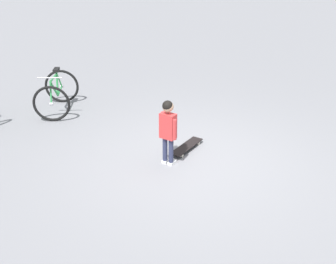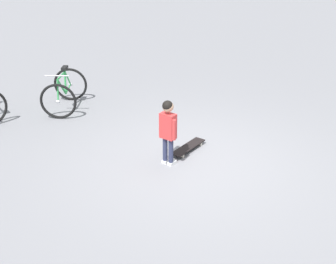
{
  "view_description": "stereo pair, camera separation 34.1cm",
  "coord_description": "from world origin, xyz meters",
  "views": [
    {
      "loc": [
        -3.12,
        5.19,
        3.33
      ],
      "look_at": [
        0.35,
        0.31,
        0.55
      ],
      "focal_mm": 46.54,
      "sensor_mm": 36.0,
      "label": 1
    },
    {
      "loc": [
        -3.39,
        4.99,
        3.33
      ],
      "look_at": [
        0.35,
        0.31,
        0.55
      ],
      "focal_mm": 46.54,
      "sensor_mm": 36.0,
      "label": 2
    }
  ],
  "objects": [
    {
      "name": "ground_plane",
      "position": [
        0.0,
        0.0,
        0.0
      ],
      "size": [
        50.0,
        50.0,
        0.0
      ],
      "primitive_type": "plane",
      "color": "gray"
    },
    {
      "name": "bicycle_far",
      "position": [
        3.43,
        -0.2,
        0.38
      ],
      "size": [
        1.21,
        1.28,
        0.85
      ],
      "color": "black",
      "rests_on": "ground"
    },
    {
      "name": "skateboard",
      "position": [
        0.37,
        -0.27,
        0.06
      ],
      "size": [
        0.22,
        0.77,
        0.07
      ],
      "color": "black",
      "rests_on": "ground"
    },
    {
      "name": "child_person",
      "position": [
        0.35,
        0.3,
        0.66
      ],
      "size": [
        0.38,
        0.21,
        1.06
      ],
      "color": "#2D3351",
      "rests_on": "ground"
    }
  ]
}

